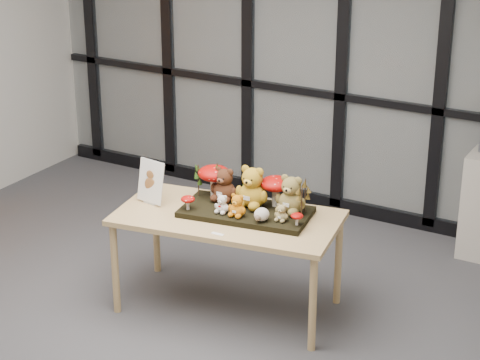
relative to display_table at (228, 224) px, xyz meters
The scene contains 23 objects.
floor 0.96m from the display_table, 131.97° to the right, with size 5.00×5.00×0.00m, color #49494E.
room_shell 1.26m from the display_table, 131.97° to the right, with size 5.00×5.00×5.00m.
glass_partition 2.14m from the display_table, 103.76° to the left, with size 4.90×0.06×2.78m.
display_table is the anchor object (origin of this frame).
diorama_tray 0.15m from the display_table, 35.87° to the left, with size 0.87×0.43×0.04m, color black.
bear_pooh_yellow 0.32m from the display_table, 53.72° to the left, with size 0.24×0.22×0.32m, color #B5871D, non-canonical shape.
bear_brown_medium 0.30m from the display_table, 127.03° to the left, with size 0.20×0.18×0.27m, color #412011, non-canonical shape.
bear_tan_back 0.49m from the display_table, 25.80° to the left, with size 0.22×0.20×0.29m, color olive, non-canonical shape.
bear_small_yellow 0.22m from the display_table, 24.34° to the right, with size 0.13×0.12×0.17m, color orange, non-canonical shape.
bear_white_bow 0.18m from the display_table, 101.96° to the right, with size 0.11×0.10×0.14m, color silver, non-canonical shape.
bear_beige_small 0.43m from the display_table, ahead, with size 0.10×0.09×0.13m, color #998650, non-canonical shape.
plush_cream_hedgehog 0.32m from the display_table, ahead, with size 0.08×0.07×0.10m, color beige, non-canonical shape.
mushroom_back_left 0.35m from the display_table, 141.06° to the left, with size 0.22×0.22×0.25m, color #950704, non-canonical shape.
mushroom_back_right 0.40m from the display_table, 42.94° to the left, with size 0.21×0.21×0.23m, color #950704, non-canonical shape.
mushroom_front_left 0.31m from the display_table, 153.87° to the right, with size 0.10×0.10×0.11m, color #950704, non-canonical shape.
mushroom_front_right 0.53m from the display_table, ahead, with size 0.08×0.08×0.09m, color #950704, non-canonical shape.
sprig_green_far_left 0.40m from the display_table, 158.34° to the left, with size 0.05×0.05×0.23m, color #13380C, non-canonical shape.
sprig_green_mid_left 0.35m from the display_table, 135.54° to the left, with size 0.05×0.05×0.25m, color #13380C, non-canonical shape.
sprig_dry_far_right 0.57m from the display_table, 26.15° to the left, with size 0.05×0.05×0.24m, color brown, non-canonical shape.
sprig_dry_mid_right 0.55m from the display_table, 13.54° to the left, with size 0.05×0.05×0.23m, color brown, non-canonical shape.
sprig_green_centre 0.30m from the display_table, 86.02° to the left, with size 0.05×0.05×0.18m, color #13380C, non-canonical shape.
sign_holder 0.62m from the display_table, behind, with size 0.23×0.09×0.31m.
label_card 0.31m from the display_table, 71.81° to the right, with size 0.08×0.03×0.00m, color white.
Camera 1 is at (3.20, -4.10, 3.09)m, focal length 65.00 mm.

